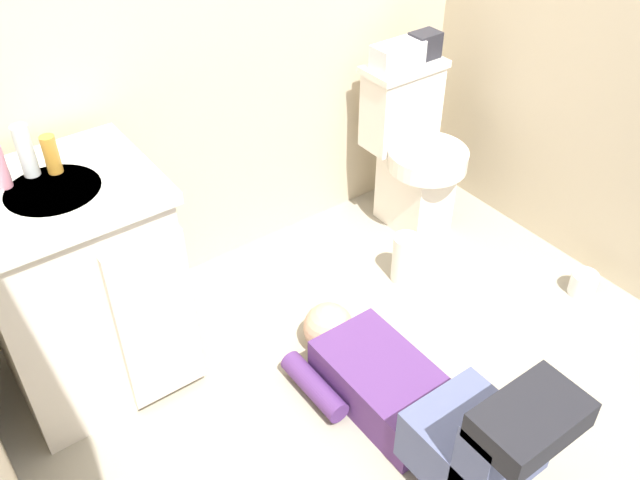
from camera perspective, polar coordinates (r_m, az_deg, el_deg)
ground_plane at (r=2.55m, az=5.14°, el=-12.63°), size 2.83×3.01×0.04m
toilet at (r=3.11m, az=7.65°, el=7.30°), size 0.36×0.46×0.75m
vanity_cabinet at (r=2.41m, az=-19.20°, el=-3.76°), size 0.60×0.53×0.82m
faucet at (r=2.28m, az=-22.91°, el=6.76°), size 0.02×0.02×0.10m
person_plumber at (r=2.29m, az=8.52°, el=-13.25°), size 0.39×1.06×0.52m
tissue_box at (r=2.94m, az=6.48°, el=15.03°), size 0.22×0.11×0.10m
toiletry_bag at (r=3.03m, az=8.69°, el=15.71°), size 0.12×0.09×0.11m
bottle_clear at (r=2.22m, az=-23.27°, el=6.82°), size 0.05×0.05×0.16m
bottle_amber at (r=2.22m, az=-21.42°, el=6.64°), size 0.05×0.05×0.12m
paper_towel_roll at (r=2.89m, az=7.09°, el=-1.53°), size 0.11×0.11×0.22m
toilet_paper_roll at (r=3.05m, az=21.02°, el=-3.40°), size 0.11×0.11×0.10m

